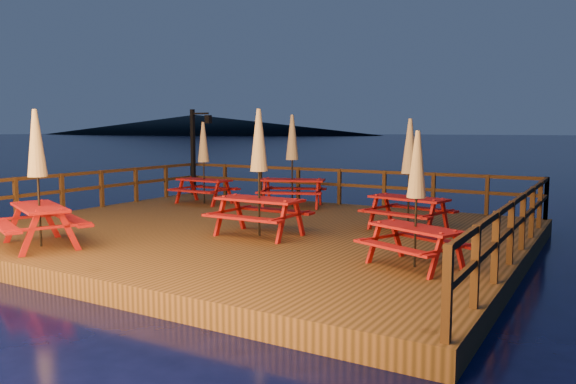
% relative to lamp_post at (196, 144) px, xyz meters
% --- Properties ---
extents(ground, '(500.00, 500.00, 0.00)m').
position_rel_lamp_post_xyz_m(ground, '(5.39, -4.55, -2.20)').
color(ground, black).
rests_on(ground, ground).
extents(deck, '(12.00, 10.00, 0.40)m').
position_rel_lamp_post_xyz_m(deck, '(5.39, -4.55, -2.00)').
color(deck, '#412E14').
rests_on(deck, ground).
extents(deck_piles, '(11.44, 9.44, 1.40)m').
position_rel_lamp_post_xyz_m(deck_piles, '(5.39, -4.55, -2.50)').
color(deck_piles, '#3A2812').
rests_on(deck_piles, ground).
extents(railing, '(11.80, 9.75, 1.10)m').
position_rel_lamp_post_xyz_m(railing, '(5.39, -2.77, -1.03)').
color(railing, '#3A2812').
rests_on(railing, deck).
extents(lamp_post, '(0.85, 0.18, 3.00)m').
position_rel_lamp_post_xyz_m(lamp_post, '(0.00, 0.00, 0.00)').
color(lamp_post, black).
rests_on(lamp_post, deck).
extents(headland_left, '(180.00, 84.00, 9.00)m').
position_rel_lamp_post_xyz_m(headland_left, '(-154.61, 185.45, 2.30)').
color(headland_left, black).
rests_on(headland_left, ground).
extents(picnic_table_0, '(2.36, 2.19, 2.71)m').
position_rel_lamp_post_xyz_m(picnic_table_0, '(2.95, -8.40, -0.39)').
color(picnic_table_0, '#99130D').
rests_on(picnic_table_0, deck).
extents(picnic_table_1, '(1.96, 1.62, 2.75)m').
position_rel_lamp_post_xyz_m(picnic_table_1, '(6.09, -5.27, -0.37)').
color(picnic_table_1, '#99130D').
rests_on(picnic_table_1, deck).
extents(picnic_table_2, '(2.00, 1.85, 2.30)m').
position_rel_lamp_post_xyz_m(picnic_table_2, '(9.89, -6.27, -0.60)').
color(picnic_table_2, '#99130D').
rests_on(picnic_table_2, deck).
extents(picnic_table_3, '(2.34, 2.14, 2.74)m').
position_rel_lamp_post_xyz_m(picnic_table_3, '(4.39, -0.89, -0.37)').
color(picnic_table_3, '#99130D').
rests_on(picnic_table_3, deck).
extents(picnic_table_4, '(2.06, 1.82, 2.55)m').
position_rel_lamp_post_xyz_m(picnic_table_4, '(8.68, -2.98, -0.47)').
color(picnic_table_4, '#99130D').
rests_on(picnic_table_4, deck).
extents(picnic_table_5, '(1.83, 1.54, 2.53)m').
position_rel_lamp_post_xyz_m(picnic_table_5, '(1.67, -1.69, -0.48)').
color(picnic_table_5, '#99130D').
rests_on(picnic_table_5, deck).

